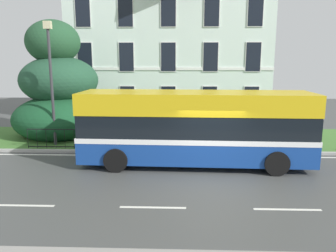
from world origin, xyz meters
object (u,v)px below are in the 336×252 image
Objects in this scene: evergreen_tree at (59,94)px; street_lamp_post at (51,75)px; georgian_townhouse at (170,43)px; single_decker_bus at (195,127)px.

street_lamp_post is at bearing -76.60° from evergreen_tree.
street_lamp_post is (-5.57, -11.21, -2.14)m from georgian_townhouse.
evergreen_tree is 1.13× the size of street_lamp_post.
evergreen_tree is 2.99m from street_lamp_post.
georgian_townhouse reaches higher than evergreen_tree.
georgian_townhouse is 12.70m from street_lamp_post.
single_decker_bus is 1.58× the size of street_lamp_post.
georgian_townhouse is 11.06m from evergreen_tree.
georgian_townhouse is 1.50× the size of single_decker_bus.
street_lamp_post is (-6.99, 2.60, 2.02)m from single_decker_bus.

